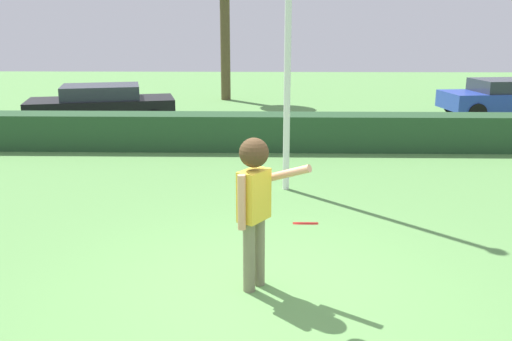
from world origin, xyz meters
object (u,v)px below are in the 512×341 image
Objects in this scene: person at (255,195)px; parked_car_black at (102,104)px; lamppost at (288,9)px; parked_car_blue at (508,97)px; frisbee at (306,223)px.

person is 0.40× the size of parked_car_black.
person reaches higher than parked_car_black.
parked_car_blue is at bearing 47.81° from lamppost.
parked_car_blue is (12.80, 2.03, 0.00)m from parked_car_black.
frisbee is 0.04× the size of lamppost.
person is 14.66m from parked_car_blue.
frisbee is 14.96m from parked_car_blue.
lamppost is at bearing 90.57° from frisbee.
person is 0.41× the size of parked_car_blue.
parked_car_black is at bearing 130.11° from lamppost.
frisbee is 12.17m from parked_car_black.
frisbee is 0.06× the size of parked_car_blue.
lamppost reaches higher than person.
lamppost reaches higher than parked_car_black.
person is 6.92× the size of frisbee.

